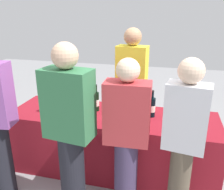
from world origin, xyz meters
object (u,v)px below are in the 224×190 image
(server_pouring, at_px, (131,87))
(wine_bottle_3, at_px, (152,107))
(guest_3, at_px, (184,139))
(wine_bottle_4, at_px, (184,108))
(wine_glass_1, at_px, (52,107))
(wine_bottle_0, at_px, (96,101))
(wine_bottle_1, at_px, (125,105))
(wine_bottle_2, at_px, (134,104))
(guest_1, at_px, (70,129))
(wine_glass_2, at_px, (125,114))
(wine_glass_0, at_px, (43,104))
(guest_2, at_px, (127,135))

(server_pouring, bearing_deg, wine_bottle_3, 129.28)
(guest_3, bearing_deg, wine_bottle_4, 97.06)
(wine_glass_1, bearing_deg, wine_bottle_0, 27.92)
(wine_bottle_1, height_order, wine_bottle_2, wine_bottle_2)
(wine_bottle_2, height_order, server_pouring, server_pouring)
(guest_1, bearing_deg, guest_3, 14.97)
(wine_bottle_0, distance_m, wine_bottle_4, 1.05)
(wine_bottle_3, bearing_deg, wine_glass_1, -168.18)
(wine_bottle_1, relative_size, guest_3, 0.19)
(wine_bottle_0, bearing_deg, wine_bottle_1, 0.77)
(wine_bottle_3, bearing_deg, wine_bottle_0, 179.29)
(wine_bottle_1, distance_m, server_pouring, 0.49)
(wine_bottle_3, relative_size, wine_glass_2, 2.23)
(wine_glass_0, relative_size, guest_3, 0.09)
(wine_bottle_0, height_order, server_pouring, server_pouring)
(wine_bottle_4, relative_size, wine_glass_2, 2.15)
(server_pouring, bearing_deg, guest_1, 81.35)
(guest_2, bearing_deg, wine_glass_0, 154.38)
(wine_bottle_0, relative_size, wine_glass_0, 2.40)
(wine_bottle_3, bearing_deg, wine_bottle_1, 177.62)
(wine_bottle_1, height_order, wine_bottle_3, wine_bottle_3)
(wine_glass_1, height_order, guest_1, guest_1)
(wine_bottle_0, distance_m, guest_2, 0.85)
(server_pouring, bearing_deg, guest_3, 125.26)
(wine_bottle_1, height_order, wine_bottle_4, wine_bottle_4)
(wine_bottle_2, bearing_deg, wine_glass_2, -99.83)
(wine_bottle_0, bearing_deg, wine_glass_2, -31.28)
(wine_bottle_4, bearing_deg, guest_1, -138.98)
(wine_bottle_1, bearing_deg, wine_glass_2, -79.09)
(wine_bottle_1, bearing_deg, server_pouring, 91.36)
(wine_bottle_1, bearing_deg, guest_3, -46.66)
(server_pouring, bearing_deg, wine_bottle_4, 154.69)
(wine_bottle_2, height_order, wine_glass_1, wine_bottle_2)
(wine_glass_2, relative_size, guest_3, 0.09)
(wine_glass_1, bearing_deg, wine_glass_0, 161.02)
(wine_bottle_1, distance_m, wine_bottle_3, 0.32)
(wine_bottle_3, relative_size, wine_bottle_4, 1.03)
(wine_bottle_0, xyz_separation_m, wine_glass_0, (-0.61, -0.20, -0.02))
(wine_bottle_2, xyz_separation_m, wine_bottle_3, (0.22, -0.05, 0.01))
(wine_bottle_1, distance_m, wine_glass_1, 0.87)
(wine_bottle_4, height_order, server_pouring, server_pouring)
(wine_bottle_3, bearing_deg, server_pouring, 123.55)
(guest_3, bearing_deg, wine_glass_0, 172.08)
(wine_bottle_3, distance_m, guest_1, 1.06)
(wine_glass_0, relative_size, server_pouring, 0.08)
(wine_glass_2, bearing_deg, guest_1, -124.45)
(guest_1, bearing_deg, wine_glass_0, 141.93)
(wine_bottle_2, bearing_deg, wine_glass_1, -162.59)
(guest_2, height_order, guest_3, guest_3)
(server_pouring, height_order, guest_2, server_pouring)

